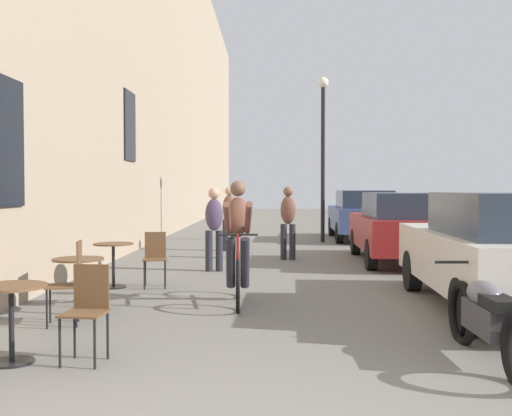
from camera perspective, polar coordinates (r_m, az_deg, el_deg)
The scene contains 17 objects.
building_facade_left at distance 18.09m, azimuth -11.03°, elevation 16.95°, with size 0.54×68.00×12.65m.
cafe_table_near at distance 6.05m, azimuth -22.03°, elevation -8.60°, with size 0.64×0.64×0.72m.
cafe_chair_near_toward_street at distance 5.89m, azimuth -15.59°, elevation -8.85°, with size 0.41×0.41×0.89m.
cafe_table_mid at distance 8.02m, azimuth -16.38°, elevation -5.98°, with size 0.64×0.64×0.72m.
cafe_chair_mid_toward_street at distance 8.63m, azimuth -15.60°, elevation -5.44°, with size 0.43×0.43×0.89m.
cafe_chair_mid_toward_wall at distance 7.48m, azimuth -17.14°, elevation -6.58°, with size 0.46×0.46×0.89m.
cafe_table_far at distance 10.07m, azimuth -13.27°, elevation -4.37°, with size 0.64×0.64×0.72m.
cafe_chair_far_toward_street at distance 9.99m, azimuth -9.47°, elevation -4.41°, with size 0.43×0.43×0.89m.
cyclist_on_bicycle at distance 8.51m, azimuth -1.72°, elevation -3.50°, with size 0.52×1.76×1.74m.
pedestrian_near at distance 11.73m, azimuth -3.97°, elevation -1.54°, with size 0.37×0.28×1.62m.
pedestrian_mid at distance 13.61m, azimuth 3.03°, elevation -1.01°, with size 0.36×0.27×1.64m.
pedestrian_far at distance 15.51m, azimuth -2.53°, elevation -0.66°, with size 0.35×0.26×1.64m.
street_lamp at distance 18.21m, azimuth 6.32°, elevation 6.59°, with size 0.32×0.32×4.90m.
parked_car_nearest at distance 8.49m, azimuth 22.02°, elevation -3.69°, with size 1.98×4.43×1.55m.
parked_car_second at distance 13.45m, azimuth 13.45°, elevation -1.69°, with size 1.90×4.30×1.51m.
parked_car_third at distance 19.14m, azimuth 9.95°, elevation -0.58°, with size 1.92×4.38×1.54m.
parked_motorcycle at distance 6.04m, azimuth 21.03°, elevation -9.72°, with size 0.62×2.15×0.92m.
Camera 1 is at (0.25, -3.07, 1.60)m, focal length 42.53 mm.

